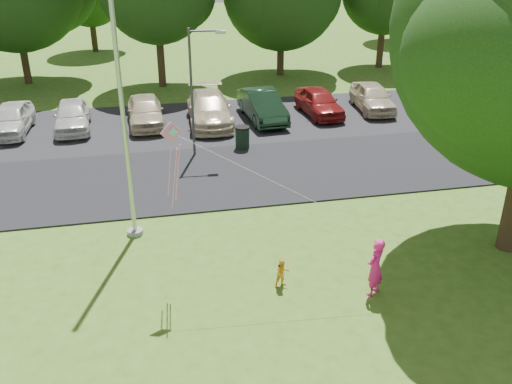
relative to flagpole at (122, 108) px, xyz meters
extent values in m
plane|color=#3A641A|center=(3.50, -5.00, -4.17)|extent=(120.00, 120.00, 0.00)
cube|color=black|center=(3.50, 4.00, -4.14)|extent=(60.00, 6.00, 0.06)
cube|color=black|center=(3.50, 10.50, -4.14)|extent=(42.00, 7.00, 0.06)
cylinder|color=#B7BABF|center=(0.00, 0.00, 0.83)|extent=(0.14, 0.14, 10.00)
cylinder|color=gray|center=(0.00, 0.00, -4.09)|extent=(0.50, 0.50, 0.16)
cylinder|color=#3F3F44|center=(2.59, 6.34, -1.51)|extent=(0.11, 0.11, 5.30)
cylinder|color=#3F3F44|center=(3.21, 6.29, 1.01)|extent=(1.24, 0.16, 0.07)
cube|color=silver|center=(3.83, 6.25, 0.94)|extent=(0.41, 0.22, 0.12)
cylinder|color=black|center=(4.72, 6.67, -3.68)|extent=(0.60, 0.60, 0.97)
cylinder|color=black|center=(4.72, 6.67, -3.17)|extent=(0.65, 0.65, 0.05)
sphere|color=black|center=(8.82, -4.14, 1.99)|extent=(4.33, 4.33, 4.33)
cylinder|color=#332316|center=(-6.10, 20.24, -2.57)|extent=(0.44, 0.44, 3.19)
cylinder|color=#332316|center=(1.92, 17.90, -2.45)|extent=(0.44, 0.44, 3.43)
cylinder|color=#332316|center=(9.53, 19.17, -2.84)|extent=(0.44, 0.44, 2.66)
cylinder|color=#332316|center=(16.62, 19.89, -2.66)|extent=(0.44, 0.44, 3.02)
cylinder|color=#332316|center=(-2.50, 29.00, -2.87)|extent=(0.44, 0.44, 2.60)
cylinder|color=#332316|center=(21.50, 28.50, -2.87)|extent=(0.44, 0.44, 2.60)
imported|color=silver|center=(-5.42, 10.76, -3.43)|extent=(1.80, 4.07, 1.36)
imported|color=silver|center=(-2.69, 10.70, -3.43)|extent=(1.77, 4.04, 1.35)
imported|color=#C6B793|center=(0.71, 10.65, -3.40)|extent=(1.76, 4.17, 1.41)
imported|color=#C6B793|center=(3.77, 10.28, -3.38)|extent=(2.24, 5.07, 1.45)
imported|color=black|center=(6.40, 10.28, -3.38)|extent=(1.84, 4.49, 1.45)
imported|color=maroon|center=(9.39, 10.48, -3.44)|extent=(1.87, 4.04, 1.34)
imported|color=#C6B793|center=(12.34, 10.69, -3.41)|extent=(1.97, 4.19, 1.39)
imported|color=#FF218A|center=(6.19, -4.55, -3.34)|extent=(0.72, 0.69, 1.66)
imported|color=yellow|center=(3.90, -3.72, -3.74)|extent=(0.47, 0.40, 0.86)
cube|color=pink|center=(1.20, -3.04, 0.25)|extent=(0.55, 0.14, 0.55)
cube|color=#8CC6E5|center=(1.25, -3.07, 0.27)|extent=(0.27, 0.08, 0.27)
cylinder|color=white|center=(3.70, -3.79, -1.02)|extent=(5.00, 1.52, 2.54)
cylinder|color=pink|center=(1.10, -3.04, -0.75)|extent=(0.18, 0.24, 1.47)
cylinder|color=pink|center=(1.30, -2.99, -0.87)|extent=(0.21, 0.39, 1.68)
cylinder|color=pink|center=(1.20, -3.12, -0.98)|extent=(0.23, 0.57, 1.88)
camera|label=1|loc=(0.55, -16.28, 4.92)|focal=40.00mm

